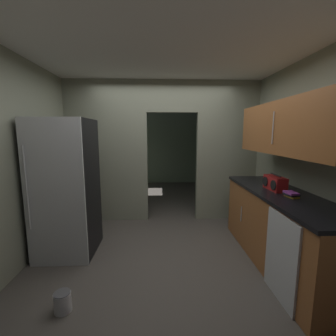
{
  "coord_description": "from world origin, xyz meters",
  "views": [
    {
      "loc": [
        -0.09,
        -2.87,
        1.66
      ],
      "look_at": [
        0.05,
        0.48,
        1.14
      ],
      "focal_mm": 24.44,
      "sensor_mm": 36.0,
      "label": 1
    }
  ],
  "objects_px": {
    "dishwasher": "(281,258)",
    "book_stack": "(291,194)",
    "paint_can": "(63,302)",
    "refrigerator": "(66,188)",
    "boombox": "(275,183)"
  },
  "relations": [
    {
      "from": "dishwasher",
      "to": "book_stack",
      "type": "relative_size",
      "value": 5.09
    },
    {
      "from": "book_stack",
      "to": "paint_can",
      "type": "distance_m",
      "value": 2.61
    },
    {
      "from": "dishwasher",
      "to": "paint_can",
      "type": "distance_m",
      "value": 2.13
    },
    {
      "from": "book_stack",
      "to": "refrigerator",
      "type": "bearing_deg",
      "value": 167.44
    },
    {
      "from": "dishwasher",
      "to": "boombox",
      "type": "xyz_separation_m",
      "value": [
        0.29,
        0.76,
        0.58
      ]
    },
    {
      "from": "refrigerator",
      "to": "boombox",
      "type": "bearing_deg",
      "value": -5.72
    },
    {
      "from": "boombox",
      "to": "paint_can",
      "type": "height_order",
      "value": "boombox"
    },
    {
      "from": "dishwasher",
      "to": "boombox",
      "type": "bearing_deg",
      "value": 69.17
    },
    {
      "from": "refrigerator",
      "to": "paint_can",
      "type": "relative_size",
      "value": 9.66
    },
    {
      "from": "refrigerator",
      "to": "paint_can",
      "type": "height_order",
      "value": "refrigerator"
    },
    {
      "from": "refrigerator",
      "to": "paint_can",
      "type": "xyz_separation_m",
      "value": [
        0.35,
        -1.12,
        -0.82
      ]
    },
    {
      "from": "paint_can",
      "to": "book_stack",
      "type": "bearing_deg",
      "value": 11.79
    },
    {
      "from": "refrigerator",
      "to": "book_stack",
      "type": "height_order",
      "value": "refrigerator"
    },
    {
      "from": "book_stack",
      "to": "paint_can",
      "type": "bearing_deg",
      "value": -168.21
    },
    {
      "from": "refrigerator",
      "to": "boombox",
      "type": "relative_size",
      "value": 5.14
    }
  ]
}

